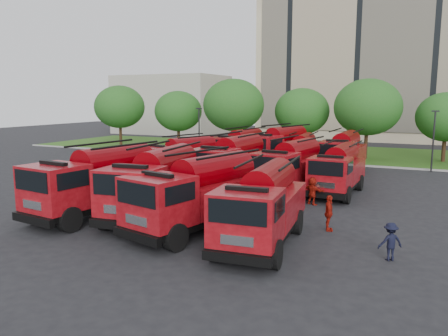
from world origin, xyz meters
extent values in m
plane|color=black|center=(0.00, 0.00, 0.00)|extent=(140.00, 140.00, 0.00)
cube|color=#2B5516|center=(0.00, 26.00, 0.06)|extent=(70.00, 16.00, 0.12)
cube|color=gray|center=(0.00, 17.90, 0.07)|extent=(70.00, 0.30, 0.14)
cube|color=beige|center=(2.00, 48.00, 12.50)|extent=(30.00, 14.00, 25.00)
cube|color=black|center=(2.00, 40.90, 12.50)|extent=(28.00, 0.15, 22.00)
cube|color=#9D998B|center=(-30.00, 44.00, 5.00)|extent=(18.00, 12.00, 10.00)
cylinder|color=#382314|center=(-24.00, 22.00, 1.31)|extent=(0.36, 0.36, 2.62)
ellipsoid|color=#154C18|center=(-24.00, 22.00, 5.03)|extent=(6.30, 6.30, 5.36)
cylinder|color=#382314|center=(-16.00, 23.00, 1.19)|extent=(0.36, 0.36, 2.38)
ellipsoid|color=#154C18|center=(-16.00, 23.00, 4.56)|extent=(5.71, 5.71, 4.86)
cylinder|color=#382314|center=(-8.00, 21.50, 1.40)|extent=(0.36, 0.36, 2.80)
ellipsoid|color=#154C18|center=(-8.00, 21.50, 5.36)|extent=(6.72, 6.72, 5.71)
cylinder|color=#382314|center=(-1.00, 24.00, 1.22)|extent=(0.36, 0.36, 2.45)
ellipsoid|color=#154C18|center=(-1.00, 24.00, 4.69)|extent=(5.88, 5.88, 5.00)
cylinder|color=#382314|center=(6.00, 22.50, 1.36)|extent=(0.36, 0.36, 2.73)
ellipsoid|color=#154C18|center=(6.00, 22.50, 5.23)|extent=(6.55, 6.55, 5.57)
cylinder|color=#382314|center=(13.00, 23.50, 1.14)|extent=(0.36, 0.36, 2.27)
ellipsoid|color=#154C18|center=(13.00, 23.50, 4.36)|extent=(5.46, 5.46, 4.64)
cylinder|color=black|center=(-10.00, 17.20, 2.50)|extent=(0.14, 0.14, 5.00)
cube|color=black|center=(-10.00, 17.20, 5.05)|extent=(0.60, 0.25, 0.12)
cylinder|color=black|center=(12.00, 17.20, 2.50)|extent=(0.14, 0.14, 5.00)
cube|color=black|center=(12.00, 17.20, 5.05)|extent=(0.60, 0.25, 0.12)
cube|color=black|center=(-3.83, -5.27, 0.71)|extent=(3.40, 7.87, 0.33)
cube|color=black|center=(-4.29, -9.11, 0.65)|extent=(2.74, 0.59, 0.38)
cube|color=maroon|center=(-4.14, -7.87, 1.93)|extent=(2.94, 2.70, 2.12)
cube|color=black|center=(-4.28, -9.08, 2.42)|extent=(2.28, 0.33, 0.93)
cube|color=maroon|center=(-3.68, -4.08, 1.58)|extent=(3.25, 5.29, 1.42)
cylinder|color=#5E0004|center=(-3.68, -4.08, 2.74)|extent=(2.17, 4.74, 1.63)
cylinder|color=black|center=(-5.41, -7.94, 0.60)|extent=(0.52, 1.24, 1.20)
cylinder|color=black|center=(-2.92, -8.23, 0.60)|extent=(0.52, 1.24, 1.20)
cylinder|color=black|center=(-4.84, -3.18, 0.60)|extent=(0.52, 1.24, 1.20)
cylinder|color=black|center=(-2.35, -3.47, 0.60)|extent=(0.52, 1.24, 1.20)
cube|color=black|center=(-0.77, -4.35, 0.70)|extent=(3.38, 7.79, 0.32)
cube|color=black|center=(-0.30, -8.15, 0.65)|extent=(2.71, 0.60, 0.38)
cube|color=maroon|center=(-0.46, -6.92, 1.91)|extent=(2.91, 2.68, 2.10)
cube|color=black|center=(-0.31, -8.12, 2.40)|extent=(2.25, 0.33, 0.92)
cube|color=maroon|center=(-0.92, -3.18, 1.56)|extent=(3.23, 5.24, 1.40)
cylinder|color=#5E0004|center=(-0.92, -3.18, 2.71)|extent=(2.16, 4.69, 1.62)
cylinder|color=black|center=(-1.66, -7.29, 0.59)|extent=(0.52, 1.22, 1.19)
cylinder|color=black|center=(0.80, -6.98, 0.59)|extent=(0.52, 1.22, 1.19)
cylinder|color=black|center=(-2.24, -2.58, 0.59)|extent=(0.52, 1.22, 1.19)
cylinder|color=black|center=(0.22, -2.28, 0.59)|extent=(0.52, 1.22, 1.19)
cube|color=black|center=(2.21, -5.40, 0.68)|extent=(4.03, 7.73, 0.32)
cube|color=black|center=(1.37, -9.05, 0.63)|extent=(2.63, 0.85, 0.37)
cube|color=maroon|center=(1.64, -7.87, 1.87)|extent=(3.04, 2.84, 2.05)
cube|color=black|center=(1.38, -9.02, 2.34)|extent=(2.17, 0.55, 0.90)
cube|color=maroon|center=(2.48, -4.27, 1.53)|extent=(3.61, 5.30, 1.37)
cylinder|color=#5E0004|center=(2.48, -4.27, 2.65)|extent=(2.54, 4.67, 1.58)
cylinder|color=black|center=(0.42, -7.80, 0.58)|extent=(0.62, 1.21, 1.16)
cylinder|color=black|center=(2.78, -8.34, 0.58)|extent=(0.62, 1.21, 1.16)
cylinder|color=black|center=(1.46, -3.28, 0.58)|extent=(0.62, 1.21, 1.16)
cylinder|color=black|center=(3.82, -3.83, 0.58)|extent=(0.62, 1.21, 1.16)
cube|color=black|center=(5.57, -5.94, 0.65)|extent=(2.97, 7.19, 0.30)
cube|color=black|center=(5.92, -9.47, 0.60)|extent=(2.51, 0.49, 0.35)
cube|color=maroon|center=(5.81, -8.33, 1.78)|extent=(2.65, 2.43, 1.95)
cube|color=black|center=(5.92, -9.44, 2.23)|extent=(2.10, 0.26, 0.85)
cube|color=maroon|center=(5.46, -4.84, 1.45)|extent=(2.89, 4.82, 1.30)
cylinder|color=#5E0004|center=(5.46, -4.84, 2.51)|extent=(1.90, 4.33, 1.50)
cylinder|color=black|center=(4.68, -8.64, 0.55)|extent=(0.46, 1.13, 1.10)
cylinder|color=black|center=(6.97, -8.41, 0.55)|extent=(0.46, 1.13, 1.10)
cylinder|color=black|center=(4.25, -4.26, 0.55)|extent=(0.46, 1.13, 1.10)
cylinder|color=black|center=(6.54, -4.03, 0.55)|extent=(0.46, 1.13, 1.10)
cube|color=black|center=(-5.19, 5.48, 0.63)|extent=(4.10, 7.16, 0.29)
cube|color=black|center=(-6.19, 2.17, 0.58)|extent=(2.40, 0.93, 0.34)
cube|color=maroon|center=(-5.86, 3.24, 1.72)|extent=(2.90, 2.73, 1.89)
cube|color=black|center=(-6.18, 2.20, 2.16)|extent=(1.97, 0.63, 0.83)
cube|color=maroon|center=(-4.88, 6.50, 1.41)|extent=(3.57, 4.97, 1.26)
cylinder|color=#5E0004|center=(-4.88, 6.50, 2.44)|extent=(2.57, 4.33, 1.46)
cylinder|color=black|center=(-6.99, 3.38, 0.53)|extent=(0.63, 1.12, 1.07)
cylinder|color=black|center=(-4.85, 2.73, 0.53)|extent=(0.63, 1.12, 1.07)
cylinder|color=black|center=(-5.76, 7.47, 0.53)|extent=(0.63, 1.12, 1.07)
cylinder|color=black|center=(-3.62, 6.83, 0.53)|extent=(0.63, 1.12, 1.07)
cube|color=black|center=(-0.14, 3.69, 0.71)|extent=(2.75, 7.74, 0.33)
cube|color=black|center=(-0.26, -0.20, 0.66)|extent=(2.75, 0.36, 0.38)
cube|color=maroon|center=(-0.22, 1.06, 1.94)|extent=(2.76, 2.49, 2.14)
cube|color=black|center=(-0.26, -0.16, 2.44)|extent=(2.30, 0.12, 0.93)
cube|color=maroon|center=(-0.10, 4.90, 1.59)|extent=(2.83, 5.12, 1.42)
cylinder|color=#5E0004|center=(-0.10, 4.90, 2.75)|extent=(1.78, 4.65, 1.64)
cylinder|color=black|center=(-1.48, 0.88, 0.60)|extent=(0.42, 1.22, 1.21)
cylinder|color=black|center=(1.03, 0.81, 0.60)|extent=(0.42, 1.22, 1.21)
cylinder|color=black|center=(-1.34, 5.70, 0.60)|extent=(0.42, 1.22, 1.21)
cylinder|color=black|center=(1.18, 5.62, 0.60)|extent=(0.42, 1.22, 1.21)
cube|color=black|center=(3.62, 4.62, 0.67)|extent=(3.22, 7.42, 0.31)
cube|color=black|center=(3.17, 1.00, 0.62)|extent=(2.58, 0.57, 0.36)
cube|color=maroon|center=(3.31, 2.17, 1.82)|extent=(2.77, 2.55, 2.00)
cube|color=black|center=(3.17, 1.03, 2.28)|extent=(2.15, 0.31, 0.87)
cube|color=maroon|center=(3.75, 5.74, 1.49)|extent=(3.07, 4.99, 1.33)
cylinder|color=#5E0004|center=(3.75, 5.74, 2.58)|extent=(2.05, 4.47, 1.54)
cylinder|color=black|center=(2.12, 2.11, 0.56)|extent=(0.49, 1.16, 1.13)
cylinder|color=black|center=(4.46, 1.83, 0.56)|extent=(0.49, 1.16, 1.13)
cylinder|color=black|center=(2.67, 6.60, 0.56)|extent=(0.49, 1.16, 1.13)
cylinder|color=black|center=(5.01, 6.31, 0.56)|extent=(0.49, 1.16, 1.13)
cube|color=black|center=(6.54, 5.28, 0.62)|extent=(2.38, 6.73, 0.29)
cube|color=black|center=(6.45, 1.90, 0.57)|extent=(2.39, 0.30, 0.33)
cube|color=maroon|center=(6.48, 2.99, 1.69)|extent=(2.39, 2.16, 1.86)
cube|color=black|center=(6.45, 1.92, 2.12)|extent=(2.00, 0.10, 0.81)
cube|color=maroon|center=(6.57, 6.33, 1.38)|extent=(2.46, 4.45, 1.24)
cylinder|color=#5E0004|center=(6.57, 6.33, 2.40)|extent=(1.54, 4.04, 1.43)
cylinder|color=black|center=(5.38, 2.83, 0.52)|extent=(0.36, 1.06, 1.05)
cylinder|color=black|center=(7.57, 2.77, 0.52)|extent=(0.36, 1.06, 1.05)
cylinder|color=black|center=(5.49, 7.03, 0.52)|extent=(0.36, 1.06, 1.05)
cylinder|color=black|center=(7.69, 6.97, 0.52)|extent=(0.36, 1.06, 1.05)
cube|color=black|center=(-3.72, 13.34, 0.66)|extent=(2.95, 7.29, 0.30)
cube|color=black|center=(-4.03, 9.75, 0.61)|extent=(2.55, 0.47, 0.36)
cube|color=maroon|center=(-3.93, 10.91, 1.80)|extent=(2.67, 2.44, 1.98)
cube|color=black|center=(-4.03, 9.78, 2.26)|extent=(2.13, 0.24, 0.86)
cube|color=maroon|center=(-3.62, 14.45, 1.47)|extent=(2.89, 4.87, 1.32)
cylinder|color=#5E0004|center=(-3.62, 14.45, 2.55)|extent=(1.89, 4.38, 1.52)
cylinder|color=black|center=(-5.11, 10.81, 0.56)|extent=(0.45, 1.14, 1.12)
cylinder|color=black|center=(-2.78, 10.61, 0.56)|extent=(0.45, 1.14, 1.12)
cylinder|color=black|center=(-4.72, 15.26, 0.56)|extent=(0.45, 1.14, 1.12)
cylinder|color=black|center=(-2.39, 15.06, 0.56)|extent=(0.45, 1.14, 1.12)
cube|color=black|center=(-0.11, 13.48, 0.73)|extent=(4.24, 8.19, 0.33)
cube|color=black|center=(-0.99, 9.62, 0.67)|extent=(2.78, 0.89, 0.39)
cube|color=maroon|center=(-0.70, 10.87, 1.98)|extent=(3.21, 3.00, 2.18)
cube|color=black|center=(-0.98, 9.65, 2.48)|extent=(2.30, 0.57, 0.95)
cube|color=maroon|center=(0.16, 14.68, 1.62)|extent=(3.81, 5.61, 1.45)
cylinder|color=#5E0004|center=(0.16, 14.68, 2.80)|extent=(2.67, 4.94, 1.67)
cylinder|color=black|center=(-2.00, 10.94, 0.61)|extent=(0.65, 1.28, 1.23)
cylinder|color=black|center=(0.50, 10.37, 0.61)|extent=(0.65, 1.28, 1.23)
cylinder|color=black|center=(-0.91, 15.72, 0.61)|extent=(0.65, 1.28, 1.23)
cylinder|color=black|center=(1.59, 15.15, 0.61)|extent=(0.65, 1.28, 1.23)
cube|color=black|center=(1.96, 13.35, 0.61)|extent=(2.63, 6.70, 0.28)
cube|color=black|center=(2.20, 10.03, 0.56)|extent=(2.35, 0.41, 0.33)
cube|color=maroon|center=(2.13, 11.11, 1.66)|extent=(2.44, 2.23, 1.83)
cube|color=black|center=(2.20, 10.06, 2.09)|extent=(1.97, 0.19, 0.80)
cube|color=maroon|center=(1.88, 14.38, 1.36)|extent=(2.61, 4.47, 1.22)
cylinder|color=#5E0004|center=(1.88, 14.38, 2.35)|extent=(1.69, 4.03, 1.41)
cylinder|color=black|center=(1.06, 10.84, 0.52)|extent=(0.40, 1.05, 1.03)
cylinder|color=black|center=(3.21, 11.00, 0.52)|extent=(0.40, 1.05, 1.03)
cylinder|color=black|center=(0.76, 14.95, 0.52)|extent=(0.40, 1.05, 1.03)
cylinder|color=black|center=(2.91, 15.11, 0.52)|extent=(0.40, 1.05, 1.03)
cube|color=black|center=(5.49, 12.97, 0.68)|extent=(2.52, 7.33, 0.31)
cube|color=black|center=(5.42, 9.28, 0.62)|extent=(2.61, 0.30, 0.36)
cube|color=maroon|center=(5.44, 10.47, 1.85)|extent=(2.59, 2.33, 2.03)
cube|color=black|center=(5.42, 9.31, 2.32)|extent=(2.19, 0.09, 0.89)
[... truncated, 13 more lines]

